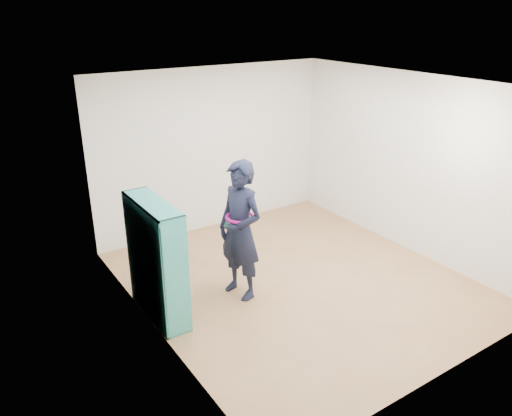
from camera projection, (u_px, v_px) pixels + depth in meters
floor at (297, 281)px, 6.71m from camera, size 4.50×4.50×0.00m
ceiling at (304, 84)px, 5.72m from camera, size 4.50×4.50×0.00m
wall_left at (149, 227)px, 5.19m from camera, size 0.02×4.50×2.60m
wall_right at (409, 164)px, 7.24m from camera, size 0.02×4.50×2.60m
wall_back at (213, 150)px, 7.95m from camera, size 4.00×0.02×2.60m
wall_front at (456, 262)px, 4.48m from camera, size 4.00×0.02×2.60m
bookshelf at (155, 263)px, 5.73m from camera, size 0.31×1.07×1.43m
person at (240, 231)px, 6.08m from camera, size 0.56×0.73×1.77m
smartphone at (227, 224)px, 5.99m from camera, size 0.06×0.11×0.14m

